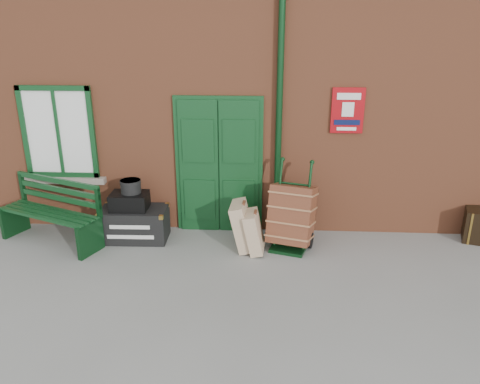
{
  "coord_description": "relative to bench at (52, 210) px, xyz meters",
  "views": [
    {
      "loc": [
        0.46,
        -5.78,
        3.34
      ],
      "look_at": [
        0.09,
        0.6,
        1.0
      ],
      "focal_mm": 35.0,
      "sensor_mm": 36.0,
      "label": 1
    }
  ],
  "objects": [
    {
      "name": "ground",
      "position": [
        2.89,
        -0.86,
        -0.53
      ],
      "size": [
        80.0,
        80.0,
        0.0
      ],
      "primitive_type": "plane",
      "color": "gray",
      "rests_on": "ground"
    },
    {
      "name": "station_building",
      "position": [
        2.89,
        2.64,
        1.63
      ],
      "size": [
        10.3,
        4.3,
        4.36
      ],
      "color": "#9B5132",
      "rests_on": "ground"
    },
    {
      "name": "bench",
      "position": [
        0.0,
        0.0,
        0.0
      ],
      "size": [
        1.78,
        1.15,
        1.06
      ],
      "rotation": [
        0.0,
        0.0,
        -0.4
      ],
      "color": "#103C1A",
      "rests_on": "ground"
    },
    {
      "name": "houdini_trunk",
      "position": [
        1.25,
        0.16,
        -0.27
      ],
      "size": [
        1.07,
        0.61,
        0.53
      ],
      "primitive_type": "cube",
      "rotation": [
        0.0,
        0.0,
        0.03
      ],
      "color": "black",
      "rests_on": "ground"
    },
    {
      "name": "strongbox",
      "position": [
        1.2,
        0.16,
        0.13
      ],
      "size": [
        0.59,
        0.44,
        0.26
      ],
      "primitive_type": "cube",
      "rotation": [
        0.0,
        0.0,
        0.03
      ],
      "color": "black",
      "rests_on": "houdini_trunk"
    },
    {
      "name": "hatbox",
      "position": [
        1.23,
        0.19,
        0.36
      ],
      "size": [
        0.32,
        0.32,
        0.21
      ],
      "primitive_type": "cylinder",
      "rotation": [
        0.0,
        0.0,
        0.03
      ],
      "color": "black",
      "rests_on": "strongbox"
    },
    {
      "name": "suitcase_back",
      "position": [
        3.01,
        -0.07,
        -0.15
      ],
      "size": [
        0.4,
        0.55,
        0.76
      ],
      "primitive_type": "cube",
      "rotation": [
        0.0,
        -0.23,
        -0.06
      ],
      "color": "tan",
      "rests_on": "ground"
    },
    {
      "name": "suitcase_front",
      "position": [
        3.19,
        -0.17,
        -0.2
      ],
      "size": [
        0.35,
        0.49,
        0.66
      ],
      "primitive_type": "cube",
      "rotation": [
        0.0,
        -0.22,
        -0.06
      ],
      "color": "tan",
      "rests_on": "ground"
    },
    {
      "name": "porter_trolley",
      "position": [
        3.77,
        0.04,
        -0.01
      ],
      "size": [
        0.82,
        0.86,
        1.34
      ],
      "rotation": [
        0.0,
        0.0,
        -0.29
      ],
      "color": "black",
      "rests_on": "ground"
    }
  ]
}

